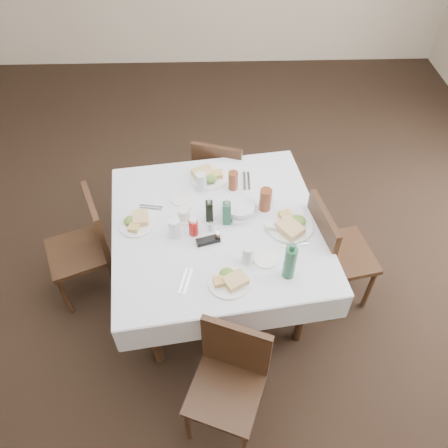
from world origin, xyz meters
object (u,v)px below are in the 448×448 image
object	(u,v)px
oil_cruet_green	(227,212)
ketchup_bottle	(193,227)
coffee_mug	(184,215)
green_bottle	(290,262)
chair_west	(87,242)
water_n	(201,182)
bread_basket	(239,209)
water_w	(174,228)
chair_north	(220,175)
dining_table	(217,232)
oil_cruet_dark	(209,210)
chair_east	(331,249)
chair_south	(230,374)
water_s	(248,255)
water_e	(268,199)

from	to	relation	value
oil_cruet_green	ketchup_bottle	bearing A→B (deg)	-156.84
coffee_mug	green_bottle	distance (m)	0.78
chair_west	water_n	bearing A→B (deg)	15.55
bread_basket	water_w	bearing A→B (deg)	-155.94
chair_west	water_w	xyz separation A→B (m)	(0.66, -0.20, 0.34)
chair_north	chair_west	bearing A→B (deg)	-143.66
dining_table	chair_west	world-z (taller)	chair_west
oil_cruet_dark	green_bottle	bearing A→B (deg)	-45.51
chair_east	green_bottle	size ratio (longest dim) A/B	3.35
water_n	ketchup_bottle	bearing A→B (deg)	-96.51
chair_south	water_s	world-z (taller)	water_s
water_e	oil_cruet_dark	size ratio (longest dim) A/B	0.68
oil_cruet_green	ketchup_bottle	xyz separation A→B (m)	(-0.21, -0.09, -0.03)
water_n	green_bottle	world-z (taller)	green_bottle
chair_south	chair_west	xyz separation A→B (m)	(-0.98, 1.00, 0.02)
water_w	water_s	bearing A→B (deg)	-26.69
water_s	water_w	xyz separation A→B (m)	(-0.45, 0.22, 0.01)
oil_cruet_green	dining_table	bearing A→B (deg)	-166.73
chair_east	bread_basket	world-z (taller)	chair_east
oil_cruet_green	water_s	bearing A→B (deg)	-70.52
chair_west	oil_cruet_dark	xyz separation A→B (m)	(0.88, -0.07, 0.35)
water_s	ketchup_bottle	size ratio (longest dim) A/B	0.94
dining_table	oil_cruet_dark	world-z (taller)	oil_cruet_dark
chair_east	bread_basket	size ratio (longest dim) A/B	3.97
water_s	coffee_mug	size ratio (longest dim) A/B	1.00
dining_table	chair_south	world-z (taller)	chair_south
chair_south	chair_east	distance (m)	1.12
green_bottle	water_w	bearing A→B (deg)	153.75
water_s	water_e	size ratio (longest dim) A/B	0.92
chair_south	oil_cruet_dark	bearing A→B (deg)	96.10
ketchup_bottle	oil_cruet_green	bearing A→B (deg)	23.16
chair_west	water_w	bearing A→B (deg)	-16.71
water_e	oil_cruet_green	distance (m)	0.32
ketchup_bottle	chair_east	bearing A→B (deg)	2.14
water_n	water_w	size ratio (longest dim) A/B	1.01
chair_south	water_w	distance (m)	0.93
water_n	water_s	bearing A→B (deg)	-66.70
water_n	coffee_mug	bearing A→B (deg)	-111.15
water_n	water_w	distance (m)	0.46
chair_east	water_e	distance (m)	0.57
water_n	bread_basket	size ratio (longest dim) A/B	0.60
water_w	oil_cruet_dark	xyz separation A→B (m)	(0.22, 0.13, 0.02)
chair_east	coffee_mug	distance (m)	1.04
dining_table	coffee_mug	world-z (taller)	coffee_mug
dining_table	chair_east	distance (m)	0.80
chair_east	water_e	size ratio (longest dim) A/B	6.86
chair_south	chair_west	distance (m)	1.40
bread_basket	oil_cruet_green	distance (m)	0.14
chair_north	water_n	size ratio (longest dim) A/B	6.10
oil_cruet_dark	green_bottle	distance (m)	0.65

